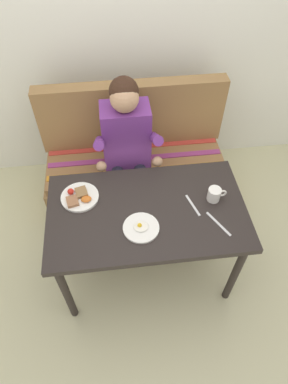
{
  "coord_description": "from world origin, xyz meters",
  "views": [
    {
      "loc": [
        -0.16,
        -1.2,
        2.34
      ],
      "look_at": [
        0.0,
        0.15,
        0.72
      ],
      "focal_mm": 31.3,
      "sensor_mm": 36.0,
      "label": 1
    }
  ],
  "objects_px": {
    "knife": "(218,224)",
    "fork": "(193,206)",
    "coffee_mug": "(215,194)",
    "person": "(127,144)",
    "plate_eggs": "(141,228)",
    "table": "(147,218)",
    "couch": "(135,166)",
    "plate_breakfast": "(79,197)"
  },
  "relations": [
    {
      "from": "table",
      "to": "knife",
      "type": "xyz_separation_m",
      "value": [
        0.4,
        -0.15,
        0.08
      ]
    },
    {
      "from": "couch",
      "to": "plate_eggs",
      "type": "height_order",
      "value": "couch"
    },
    {
      "from": "person",
      "to": "table",
      "type": "bearing_deg",
      "value": -83.42
    },
    {
      "from": "couch",
      "to": "fork",
      "type": "relative_size",
      "value": 8.47
    },
    {
      "from": "couch",
      "to": "plate_eggs",
      "type": "bearing_deg",
      "value": -93.23
    },
    {
      "from": "fork",
      "to": "couch",
      "type": "bearing_deg",
      "value": 93.59
    },
    {
      "from": "fork",
      "to": "knife",
      "type": "height_order",
      "value": "same"
    },
    {
      "from": "coffee_mug",
      "to": "table",
      "type": "bearing_deg",
      "value": -175.06
    },
    {
      "from": "couch",
      "to": "coffee_mug",
      "type": "bearing_deg",
      "value": -60.17
    },
    {
      "from": "coffee_mug",
      "to": "fork",
      "type": "relative_size",
      "value": 0.69
    },
    {
      "from": "couch",
      "to": "plate_breakfast",
      "type": "bearing_deg",
      "value": -122.79
    },
    {
      "from": "plate_eggs",
      "to": "knife",
      "type": "relative_size",
      "value": 1.05
    },
    {
      "from": "knife",
      "to": "coffee_mug",
      "type": "bearing_deg",
      "value": 56.0
    },
    {
      "from": "plate_eggs",
      "to": "coffee_mug",
      "type": "height_order",
      "value": "coffee_mug"
    },
    {
      "from": "knife",
      "to": "fork",
      "type": "bearing_deg",
      "value": 100.48
    },
    {
      "from": "person",
      "to": "coffee_mug",
      "type": "relative_size",
      "value": 10.27
    },
    {
      "from": "plate_breakfast",
      "to": "plate_eggs",
      "type": "relative_size",
      "value": 1.11
    },
    {
      "from": "plate_breakfast",
      "to": "knife",
      "type": "relative_size",
      "value": 1.17
    },
    {
      "from": "person",
      "to": "fork",
      "type": "distance_m",
      "value": 0.69
    },
    {
      "from": "table",
      "to": "plate_eggs",
      "type": "bearing_deg",
      "value": -111.42
    },
    {
      "from": "person",
      "to": "plate_breakfast",
      "type": "bearing_deg",
      "value": -126.63
    },
    {
      "from": "plate_eggs",
      "to": "knife",
      "type": "xyz_separation_m",
      "value": [
        0.45,
        -0.02,
        -0.01
      ]
    },
    {
      "from": "person",
      "to": "fork",
      "type": "bearing_deg",
      "value": -59.6
    },
    {
      "from": "fork",
      "to": "person",
      "type": "bearing_deg",
      "value": 103.96
    },
    {
      "from": "table",
      "to": "plate_eggs",
      "type": "relative_size",
      "value": 5.71
    },
    {
      "from": "person",
      "to": "couch",
      "type": "bearing_deg",
      "value": 68.75
    },
    {
      "from": "coffee_mug",
      "to": "person",
      "type": "bearing_deg",
      "value": 131.26
    },
    {
      "from": "table",
      "to": "plate_breakfast",
      "type": "bearing_deg",
      "value": 160.91
    },
    {
      "from": "person",
      "to": "plate_eggs",
      "type": "xyz_separation_m",
      "value": [
        0.02,
        -0.72,
        -0.0
      ]
    },
    {
      "from": "coffee_mug",
      "to": "knife",
      "type": "height_order",
      "value": "coffee_mug"
    },
    {
      "from": "coffee_mug",
      "to": "knife",
      "type": "bearing_deg",
      "value": -95.53
    },
    {
      "from": "coffee_mug",
      "to": "knife",
      "type": "distance_m",
      "value": 0.19
    },
    {
      "from": "plate_breakfast",
      "to": "plate_eggs",
      "type": "bearing_deg",
      "value": -37.22
    },
    {
      "from": "couch",
      "to": "table",
      "type": "bearing_deg",
      "value": -90.0
    },
    {
      "from": "person",
      "to": "coffee_mug",
      "type": "bearing_deg",
      "value": -48.74
    },
    {
      "from": "person",
      "to": "coffee_mug",
      "type": "distance_m",
      "value": 0.74
    },
    {
      "from": "coffee_mug",
      "to": "plate_breakfast",
      "type": "bearing_deg",
      "value": 172.83
    },
    {
      "from": "couch",
      "to": "knife",
      "type": "bearing_deg",
      "value": -66.43
    },
    {
      "from": "fork",
      "to": "table",
      "type": "bearing_deg",
      "value": 162.8
    },
    {
      "from": "plate_eggs",
      "to": "fork",
      "type": "xyz_separation_m",
      "value": [
        0.33,
        0.12,
        -0.01
      ]
    },
    {
      "from": "table",
      "to": "coffee_mug",
      "type": "xyz_separation_m",
      "value": [
        0.42,
        0.04,
        0.13
      ]
    },
    {
      "from": "plate_eggs",
      "to": "coffee_mug",
      "type": "relative_size",
      "value": 1.78
    }
  ]
}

